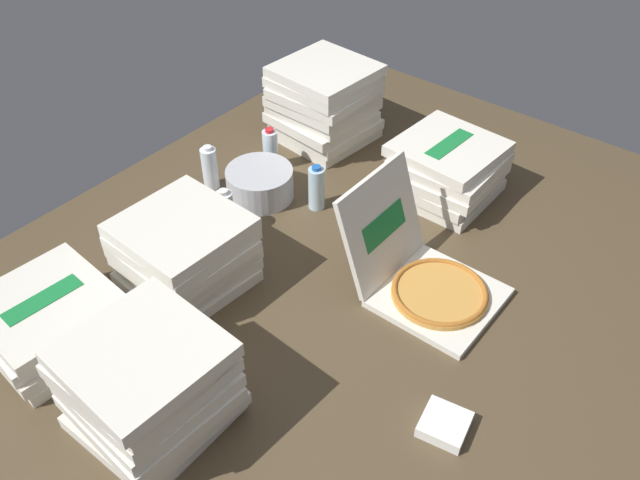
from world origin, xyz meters
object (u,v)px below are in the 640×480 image
at_px(pizza_stack_right_near, 49,320).
at_px(pizza_stack_left_far, 324,103).
at_px(ice_bucket, 260,183).
at_px(water_bottle_2, 270,150).
at_px(pizza_stack_right_mid, 184,252).
at_px(pizza_stack_left_mid, 446,170).
at_px(napkin_pile, 445,424).
at_px(water_bottle_3, 210,168).
at_px(water_bottle_0, 316,188).
at_px(pizza_stack_left_near, 149,384).
at_px(water_bottle_1, 226,212).
at_px(open_pizza_box, 423,275).

bearing_deg(pizza_stack_right_near, pizza_stack_left_far, 2.99).
height_order(ice_bucket, water_bottle_2, water_bottle_2).
bearing_deg(pizza_stack_right_mid, pizza_stack_left_mid, -23.24).
relative_size(pizza_stack_left_mid, pizza_stack_right_mid, 0.96).
bearing_deg(ice_bucket, napkin_pile, -112.74).
xyz_separation_m(pizza_stack_right_near, pizza_stack_right_mid, (0.48, -0.14, 0.05)).
height_order(pizza_stack_right_mid, water_bottle_3, pizza_stack_right_mid).
distance_m(pizza_stack_left_far, napkin_pile, 1.67).
height_order(pizza_stack_right_mid, ice_bucket, pizza_stack_right_mid).
xyz_separation_m(pizza_stack_left_far, napkin_pile, (-1.04, -1.29, -0.17)).
xyz_separation_m(ice_bucket, water_bottle_3, (-0.08, 0.21, 0.03)).
distance_m(pizza_stack_right_mid, water_bottle_0, 0.65).
height_order(pizza_stack_left_mid, pizza_stack_left_near, pizza_stack_left_near).
bearing_deg(water_bottle_1, pizza_stack_left_near, -149.11).
height_order(pizza_stack_left_far, water_bottle_0, pizza_stack_left_far).
xyz_separation_m(water_bottle_3, napkin_pile, (-0.43, -1.43, -0.08)).
relative_size(water_bottle_2, water_bottle_3, 1.00).
height_order(open_pizza_box, water_bottle_1, open_pizza_box).
bearing_deg(napkin_pile, pizza_stack_left_near, 126.10).
relative_size(pizza_stack_right_near, water_bottle_1, 2.22).
distance_m(pizza_stack_left_near, ice_bucket, 1.14).
relative_size(water_bottle_1, water_bottle_3, 1.00).
distance_m(pizza_stack_right_near, pizza_stack_left_near, 0.51).
relative_size(pizza_stack_right_near, water_bottle_3, 2.22).
relative_size(pizza_stack_left_mid, napkin_pile, 3.18).
bearing_deg(water_bottle_1, pizza_stack_left_mid, -35.21).
height_order(pizza_stack_left_near, ice_bucket, pizza_stack_left_near).
relative_size(pizza_stack_right_near, ice_bucket, 1.59).
height_order(pizza_stack_left_far, napkin_pile, pizza_stack_left_far).
bearing_deg(pizza_stack_left_far, water_bottle_0, -144.88).
relative_size(open_pizza_box, water_bottle_0, 2.62).
relative_size(ice_bucket, water_bottle_1, 1.40).
bearing_deg(pizza_stack_right_mid, water_bottle_1, 16.94).
height_order(water_bottle_0, water_bottle_2, same).
xyz_separation_m(pizza_stack_right_mid, water_bottle_2, (0.74, 0.25, -0.04)).
distance_m(pizza_stack_left_near, water_bottle_3, 1.19).
bearing_deg(pizza_stack_left_near, pizza_stack_left_mid, -3.40).
xyz_separation_m(pizza_stack_left_mid, water_bottle_0, (-0.42, 0.37, -0.02)).
distance_m(pizza_stack_right_mid, water_bottle_2, 0.78).
bearing_deg(napkin_pile, water_bottle_2, 62.19).
distance_m(water_bottle_0, napkin_pile, 1.15).
bearing_deg(water_bottle_3, water_bottle_2, -22.10).
bearing_deg(open_pizza_box, pizza_stack_right_mid, 125.02).
bearing_deg(water_bottle_0, pizza_stack_right_mid, 171.96).
bearing_deg(open_pizza_box, water_bottle_3, 91.34).
bearing_deg(open_pizza_box, water_bottle_2, 75.64).
height_order(pizza_stack_left_mid, water_bottle_2, pizza_stack_left_mid).
relative_size(pizza_stack_right_mid, water_bottle_1, 2.22).
height_order(open_pizza_box, water_bottle_3, open_pizza_box).
distance_m(open_pizza_box, napkin_pile, 0.58).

